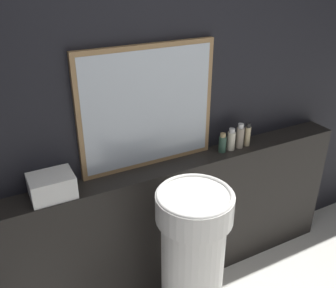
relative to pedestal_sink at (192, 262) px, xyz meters
The scene contains 9 objects.
wall_back 0.90m from the pedestal_sink, 84.79° to the left, with size 8.00×0.06×2.50m.
vanity_counter 0.38m from the pedestal_sink, 83.11° to the left, with size 2.46×0.18×0.88m.
pedestal_sink is the anchor object (origin of this frame).
mirror 0.85m from the pedestal_sink, 94.42° to the left, with size 0.78×0.03×0.68m.
towel_stack 0.83m from the pedestal_sink, 148.14° to the left, with size 0.21×0.17×0.12m.
shampoo_bottle 0.72m from the pedestal_sink, 41.42° to the left, with size 0.05×0.05×0.12m.
conditioner_bottle 0.76m from the pedestal_sink, 37.43° to the left, with size 0.05×0.05×0.14m.
lotion_bottle 0.81m from the pedestal_sink, 33.99° to the left, with size 0.05×0.05×0.16m.
body_wash_bottle 0.85m from the pedestal_sink, 31.34° to the left, with size 0.04×0.04×0.15m.
Camera 1 is at (-0.86, -0.12, 1.94)m, focal length 40.00 mm.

